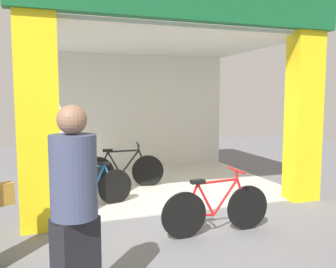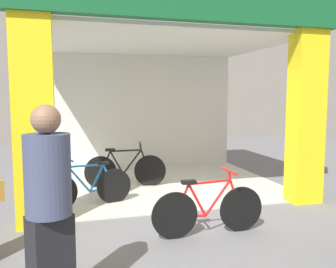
{
  "view_description": "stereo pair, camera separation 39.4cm",
  "coord_description": "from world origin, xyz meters",
  "views": [
    {
      "loc": [
        -2.1,
        -5.09,
        1.82
      ],
      "look_at": [
        0.0,
        0.94,
        1.15
      ],
      "focal_mm": 38.24,
      "sensor_mm": 36.0,
      "label": 1
    },
    {
      "loc": [
        -1.73,
        -5.21,
        1.82
      ],
      "look_at": [
        0.0,
        0.94,
        1.15
      ],
      "focal_mm": 38.24,
      "sensor_mm": 36.0,
      "label": 2
    }
  ],
  "objects": [
    {
      "name": "ground_plane",
      "position": [
        0.0,
        0.0,
        0.0
      ],
      "size": [
        17.77,
        17.77,
        0.0
      ],
      "primitive_type": "plane",
      "color": "slate",
      "rests_on": "ground"
    },
    {
      "name": "shop_facade",
      "position": [
        0.0,
        1.75,
        1.97
      ],
      "size": [
        5.09,
        4.05,
        3.75
      ],
      "color": "beige",
      "rests_on": "ground"
    },
    {
      "name": "bicycle_inside_0",
      "position": [
        -1.44,
        0.68,
        0.34
      ],
      "size": [
        1.49,
        0.47,
        0.84
      ],
      "color": "black",
      "rests_on": "ground"
    },
    {
      "name": "bicycle_inside_1",
      "position": [
        -0.64,
        1.82,
        0.36
      ],
      "size": [
        1.62,
        0.45,
        0.9
      ],
      "color": "black",
      "rests_on": "ground"
    },
    {
      "name": "bicycle_parked_0",
      "position": [
        0.02,
        -0.95,
        0.34
      ],
      "size": [
        1.55,
        0.43,
        0.85
      ],
      "color": "black",
      "rests_on": "ground"
    },
    {
      "name": "pedestrian_0",
      "position": [
        -1.89,
        -2.23,
        0.92
      ],
      "size": [
        0.5,
        0.5,
        1.76
      ],
      "color": "black",
      "rests_on": "ground"
    }
  ]
}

